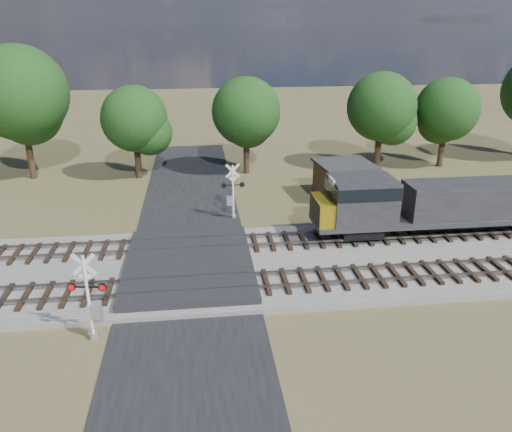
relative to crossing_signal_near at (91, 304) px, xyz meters
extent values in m
plane|color=#4F4E2A|center=(4.06, 5.44, -1.73)|extent=(160.00, 160.00, 0.00)
cube|color=gray|center=(14.06, 5.94, -1.58)|extent=(140.00, 10.00, 0.30)
cube|color=black|center=(4.06, 5.44, -1.69)|extent=(7.00, 60.00, 0.08)
cube|color=#262628|center=(4.06, 5.94, -1.42)|extent=(7.00, 9.00, 0.62)
cube|color=black|center=(6.06, 3.44, -1.34)|extent=(44.00, 2.60, 0.18)
cube|color=#615B53|center=(14.06, 2.72, -1.18)|extent=(140.00, 0.08, 0.15)
cube|color=#615B53|center=(14.06, 4.16, -1.18)|extent=(140.00, 0.08, 0.15)
cube|color=black|center=(6.06, 8.44, -1.34)|extent=(44.00, 2.60, 0.18)
cube|color=#615B53|center=(14.06, 7.72, -1.18)|extent=(140.00, 0.08, 0.15)
cube|color=#615B53|center=(14.06, 9.16, -1.18)|extent=(140.00, 0.08, 0.15)
cylinder|color=silver|center=(-0.08, 0.01, 0.29)|extent=(0.14, 0.14, 4.04)
cylinder|color=gray|center=(-0.08, 0.01, -1.58)|extent=(0.36, 0.36, 0.30)
cube|color=silver|center=(-0.08, 0.01, 1.90)|extent=(1.05, 0.18, 1.06)
cube|color=silver|center=(-0.08, 0.01, 1.90)|extent=(1.05, 0.18, 1.06)
cube|color=silver|center=(-0.08, 0.01, 1.35)|extent=(0.50, 0.10, 0.22)
cube|color=black|center=(-0.08, 0.01, 0.84)|extent=(1.61, 0.27, 0.06)
cylinder|color=red|center=(-0.73, 0.10, 0.84)|extent=(0.37, 0.15, 0.36)
cylinder|color=red|center=(0.57, -0.08, 0.84)|extent=(0.37, 0.15, 0.36)
cube|color=gray|center=(0.17, -0.02, -0.32)|extent=(0.49, 0.36, 0.66)
cylinder|color=silver|center=(7.12, 13.44, 0.22)|extent=(0.14, 0.14, 3.89)
cylinder|color=gray|center=(7.12, 13.44, -1.58)|extent=(0.35, 0.35, 0.29)
cube|color=silver|center=(7.12, 13.44, 1.77)|extent=(1.02, 0.10, 1.02)
cube|color=silver|center=(7.12, 13.44, 1.77)|extent=(1.02, 0.10, 1.02)
cube|color=silver|center=(7.12, 13.44, 1.24)|extent=(0.49, 0.06, 0.21)
cube|color=black|center=(7.12, 13.44, 0.75)|extent=(1.56, 0.14, 0.06)
cylinder|color=red|center=(7.75, 13.48, 0.75)|extent=(0.36, 0.12, 0.35)
cylinder|color=red|center=(6.49, 13.41, 0.75)|extent=(0.36, 0.12, 0.35)
cube|color=gray|center=(6.88, 13.43, -0.37)|extent=(0.45, 0.32, 0.63)
cube|color=#4C2E20|center=(16.02, 16.89, -0.41)|extent=(4.15, 4.15, 2.65)
cube|color=#2C2C2E|center=(16.02, 16.89, 1.01)|extent=(4.57, 4.57, 0.19)
cylinder|color=black|center=(-9.69, 25.17, 1.11)|extent=(0.56, 0.56, 5.68)
sphere|color=black|center=(-9.69, 25.17, 5.65)|extent=(7.95, 7.95, 7.95)
cylinder|color=black|center=(-0.42, 24.21, 0.28)|extent=(0.56, 0.56, 4.02)
sphere|color=black|center=(-0.42, 24.21, 3.50)|extent=(5.63, 5.63, 5.63)
cylinder|color=black|center=(9.18, 24.53, 0.42)|extent=(0.56, 0.56, 4.30)
sphere|color=black|center=(9.18, 24.53, 3.86)|extent=(6.02, 6.02, 6.02)
cylinder|color=black|center=(21.45, 24.52, 0.49)|extent=(0.56, 0.56, 4.44)
sphere|color=black|center=(21.45, 24.52, 4.04)|extent=(6.22, 6.22, 6.22)
cylinder|color=black|center=(27.73, 24.55, 0.34)|extent=(0.56, 0.56, 4.14)
sphere|color=black|center=(27.73, 24.55, 3.65)|extent=(5.80, 5.80, 5.80)
camera|label=1|loc=(4.81, -19.15, 11.35)|focal=35.00mm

